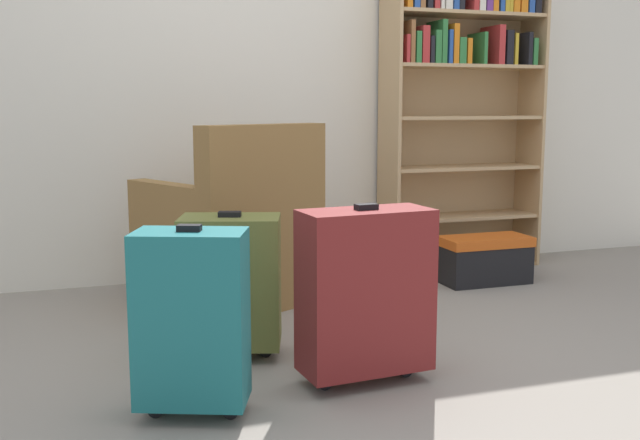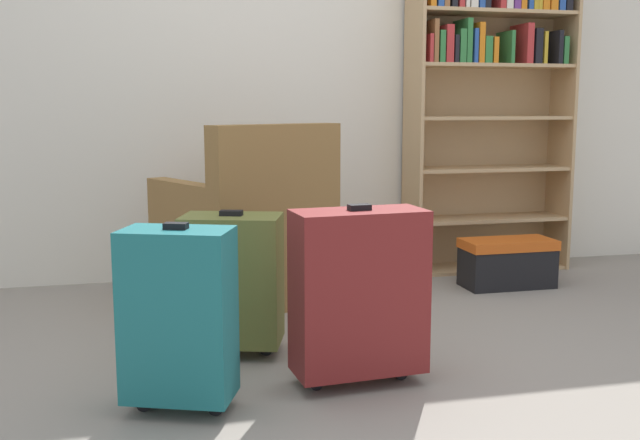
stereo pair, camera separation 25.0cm
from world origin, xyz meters
The scene contains 9 objects.
ground_plane centered at (0.00, 0.00, 0.00)m, with size 10.36×10.36×0.00m, color gray.
back_wall centered at (0.00, 1.85, 1.30)m, with size 5.92×0.10×2.60m, color silver.
bookshelf centered at (1.19, 1.65, 1.10)m, with size 0.98×0.30×1.81m.
armchair centered at (-0.31, 1.23, 0.32)m, with size 0.93×0.93×0.90m.
mug centered at (0.25, 1.20, 0.05)m, with size 0.12×0.08×0.10m.
storage_box centered at (1.11, 1.18, 0.14)m, with size 0.50×0.25×0.26m.
suitcase_teal centered at (-0.72, -0.10, 0.33)m, with size 0.40×0.32×0.62m.
suitcase_olive centered at (-0.49, 0.43, 0.30)m, with size 0.44×0.35×0.58m.
suitcase_dark_red centered at (-0.09, 0.00, 0.34)m, with size 0.48×0.25×0.65m.
Camera 1 is at (-1.07, -2.37, 0.99)m, focal length 41.68 mm.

